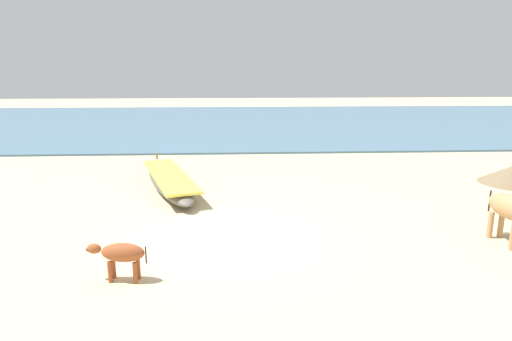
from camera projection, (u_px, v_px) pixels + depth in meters
The scene contains 5 objects.
ground at pixel (227, 237), 9.14m from camera, with size 80.00×80.00×0.00m, color #CCB789.
sea_water at pixel (230, 122), 27.34m from camera, with size 60.00×20.00×0.08m, color slate.
fishing_boat_0 at pixel (170, 181), 12.60m from camera, with size 2.36×4.82×0.65m.
cow_adult_tan at pixel (512, 210), 8.63m from camera, with size 0.56×1.53×0.99m.
calf_near_rust at pixel (121, 254), 7.21m from camera, with size 1.00×0.37×0.65m.
Camera 1 is at (0.14, -8.60, 3.44)m, focal length 31.28 mm.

